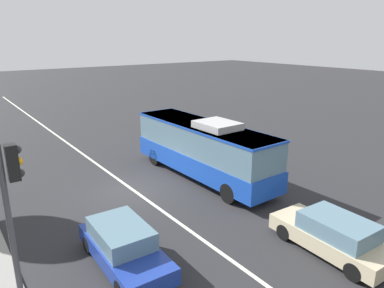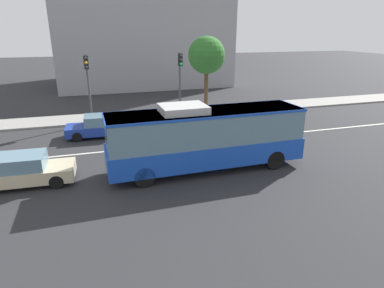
{
  "view_description": "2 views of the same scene",
  "coord_description": "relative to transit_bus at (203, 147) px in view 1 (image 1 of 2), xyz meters",
  "views": [
    {
      "loc": [
        -15.83,
        7.71,
        7.71
      ],
      "look_at": [
        -0.17,
        -3.73,
        1.91
      ],
      "focal_mm": 33.47,
      "sensor_mm": 36.0,
      "label": 1
    },
    {
      "loc": [
        -5.96,
        -18.94,
        6.86
      ],
      "look_at": [
        -1.8,
        -5.35,
        1.89
      ],
      "focal_mm": 30.58,
      "sensor_mm": 36.0,
      "label": 2
    }
  ],
  "objects": [
    {
      "name": "ground_plane",
      "position": [
        0.7,
        4.12,
        -1.81
      ],
      "size": [
        160.0,
        160.0,
        0.0
      ],
      "primitive_type": "plane",
      "color": "#28282B"
    },
    {
      "name": "traffic_light_near_corner",
      "position": [
        -5.5,
        10.59,
        1.75
      ],
      "size": [
        0.33,
        0.62,
        5.2
      ],
      "rotation": [
        0.0,
        0.0,
        -1.6
      ],
      "color": "#47474C",
      "rests_on": "ground_plane"
    },
    {
      "name": "lane_centre_line",
      "position": [
        0.7,
        4.12,
        -1.8
      ],
      "size": [
        76.0,
        0.16,
        0.01
      ],
      "primitive_type": "cube",
      "color": "silver",
      "rests_on": "ground_plane"
    },
    {
      "name": "sedan_beige",
      "position": [
        -8.78,
        0.74,
        -1.09
      ],
      "size": [
        4.58,
        2.0,
        1.46
      ],
      "rotation": [
        0.0,
        0.0,
        -0.04
      ],
      "color": "#C6B793",
      "rests_on": "ground_plane"
    },
    {
      "name": "transit_bus",
      "position": [
        0.0,
        0.0,
        0.0
      ],
      "size": [
        10.04,
        2.66,
        3.46
      ],
      "rotation": [
        0.0,
        0.0,
        0.02
      ],
      "color": "#1947B7",
      "rests_on": "ground_plane"
    },
    {
      "name": "sedan_blue",
      "position": [
        -4.88,
        7.31,
        -1.09
      ],
      "size": [
        4.56,
        1.95,
        1.46
      ],
      "rotation": [
        0.0,
        0.0,
        3.11
      ],
      "color": "#1E3899",
      "rests_on": "ground_plane"
    }
  ]
}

